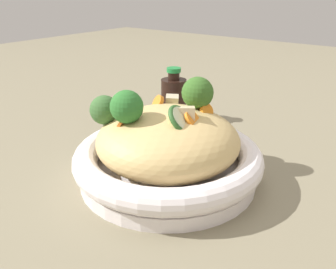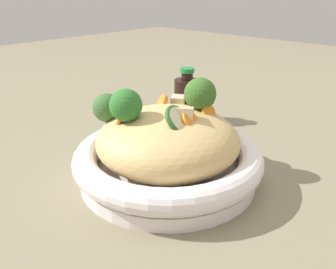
% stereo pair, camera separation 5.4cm
% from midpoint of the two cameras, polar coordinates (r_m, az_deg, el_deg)
% --- Properties ---
extents(ground_plane, '(3.00, 3.00, 0.00)m').
position_cam_midpoint_polar(ground_plane, '(0.58, -2.71, -7.09)').
color(ground_plane, '#7E755B').
extents(serving_bowl, '(0.29, 0.29, 0.06)m').
position_cam_midpoint_polar(serving_bowl, '(0.56, -2.77, -4.43)').
color(serving_bowl, white).
rests_on(serving_bowl, ground_plane).
extents(noodle_heap, '(0.22, 0.22, 0.09)m').
position_cam_midpoint_polar(noodle_heap, '(0.55, -2.84, -0.95)').
color(noodle_heap, tan).
rests_on(noodle_heap, serving_bowl).
extents(broccoli_florets, '(0.17, 0.17, 0.08)m').
position_cam_midpoint_polar(broccoli_florets, '(0.54, -5.98, 4.97)').
color(broccoli_florets, '#8EB869').
rests_on(broccoli_florets, serving_bowl).
extents(carrot_coins, '(0.13, 0.14, 0.03)m').
position_cam_midpoint_polar(carrot_coins, '(0.55, -1.28, 3.70)').
color(carrot_coins, orange).
rests_on(carrot_coins, serving_bowl).
extents(zucchini_slices, '(0.08, 0.15, 0.05)m').
position_cam_midpoint_polar(zucchini_slices, '(0.54, 0.45, 3.47)').
color(zucchini_slices, beige).
rests_on(zucchini_slices, serving_bowl).
extents(chicken_chunks, '(0.11, 0.11, 0.04)m').
position_cam_midpoint_polar(chicken_chunks, '(0.56, -1.30, 4.18)').
color(chicken_chunks, '#C4B694').
rests_on(chicken_chunks, serving_bowl).
extents(soy_sauce_bottle, '(0.06, 0.06, 0.12)m').
position_cam_midpoint_polar(soy_sauce_bottle, '(0.80, -1.04, 5.79)').
color(soy_sauce_bottle, black).
rests_on(soy_sauce_bottle, ground_plane).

